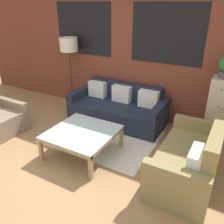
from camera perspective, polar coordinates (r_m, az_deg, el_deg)
name	(u,v)px	position (r m, az deg, el deg)	size (l,w,h in m)	color
ground_plane	(49,168)	(3.92, -14.81, -12.83)	(16.00, 16.00, 0.00)	#9E754C
wall_back_brick	(122,50)	(5.19, 2.45, 14.58)	(8.40, 0.09, 2.80)	brown
rug	(102,137)	(4.56, -2.43, -5.98)	(2.00, 1.50, 0.00)	silver
couch_dark	(118,108)	(5.04, 1.51, 0.85)	(1.99, 0.88, 0.78)	#1E2338
settee_vintage	(191,161)	(3.59, 18.41, -11.05)	(0.80, 1.55, 0.92)	olive
coffee_table	(82,134)	(3.94, -7.17, -5.32)	(1.03, 1.03, 0.43)	silver
floor_lamp	(69,47)	(5.57, -10.32, 15.09)	(0.40, 0.40, 1.63)	#2D2D2D
drawer_cabinet	(218,110)	(4.63, 24.22, 0.44)	(0.38, 0.42, 1.19)	#C6B793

